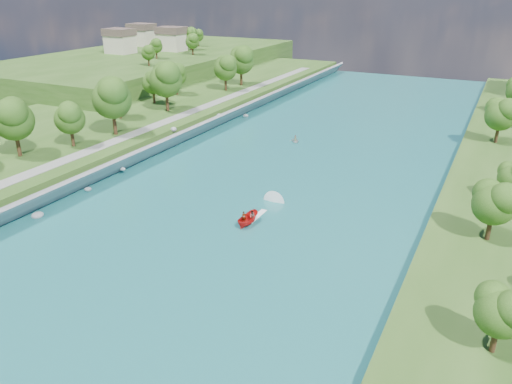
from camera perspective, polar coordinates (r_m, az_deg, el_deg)
The scene contains 11 objects.
ground at distance 70.21m, azimuth -5.61°, elevation -4.44°, with size 260.00×260.00×0.00m, color #2D5119.
river_water at distance 86.16m, azimuth 1.43°, elevation 1.02°, with size 55.00×240.00×0.10m, color #1B6667.
berm_west at distance 114.98m, azimuth -21.82°, elevation 5.90°, with size 45.00×240.00×3.50m, color #2D5119.
ridge_west at distance 189.92m, azimuth -11.85°, elevation 14.01°, with size 60.00×120.00×9.00m, color #2D5119.
riprap_bank at distance 97.99m, azimuth -12.63°, elevation 4.27°, with size 4.37×236.00×4.25m.
riverside_path at distance 102.37m, azimuth -15.31°, elevation 5.84°, with size 3.00×200.00×0.10m, color gray.
ridge_houses at distance 196.56m, azimuth -12.62°, elevation 16.83°, with size 29.50×29.50×8.40m.
trees_west at distance 95.95m, azimuth -26.22°, elevation 7.10°, with size 19.14×154.93×13.96m.
trees_ridge at distance 183.56m, azimuth -8.45°, elevation 16.68°, with size 18.63×53.66×9.57m.
motorboat at distance 72.16m, azimuth -0.49°, elevation -2.77°, with size 3.60×19.12×2.07m.
raft at distance 109.03m, azimuth 4.50°, elevation 5.90°, with size 3.26×3.49×1.49m.
Camera 1 is at (34.03, -52.42, 32.01)m, focal length 35.00 mm.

